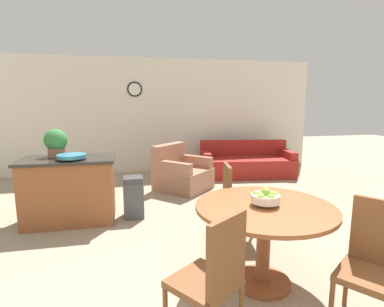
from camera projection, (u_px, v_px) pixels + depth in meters
The scene contains 12 objects.
wall_back at pixel (155, 116), 7.22m from camera, with size 8.00×0.09×2.70m.
dining_table at pixel (264, 224), 2.68m from camera, with size 1.24×1.24×0.76m.
dining_chair_near_left at pixel (213, 275), 2.02m from camera, with size 0.59×0.59×0.95m.
dining_chair_near_right at pixel (374, 261), 2.20m from camera, with size 0.59×0.59×0.95m.
dining_chair_far_side at pixel (236, 201), 3.53m from camera, with size 0.48×0.48×0.95m.
fruit_bowl at pixel (265, 197), 2.64m from camera, with size 0.26×0.26×0.16m.
kitchen_island at pixel (70, 190), 4.19m from camera, with size 1.24×0.73×0.91m.
teal_bowl at pixel (72, 156), 3.98m from camera, with size 0.38×0.38×0.07m.
potted_plant at pixel (56, 142), 4.19m from camera, with size 0.31×0.31×0.39m.
trash_bin at pixel (134, 197), 4.37m from camera, with size 0.29×0.29×0.60m.
couch at pixel (246, 163), 6.92m from camera, with size 2.17×1.22×0.77m.
armchair at pixel (181, 174), 5.79m from camera, with size 1.25×1.25×0.86m.
Camera 1 is at (-0.66, -1.34, 1.66)m, focal length 28.00 mm.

